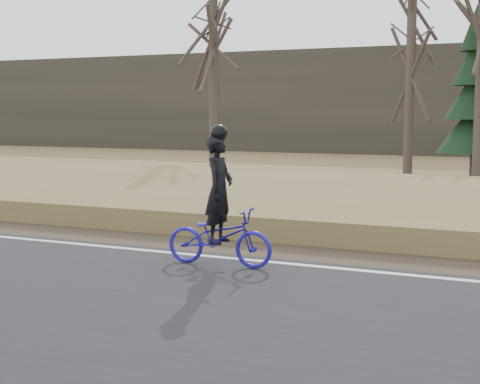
% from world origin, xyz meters
% --- Properties ---
extents(cyclist, '(1.71, 0.67, 2.14)m').
position_xyz_m(cyclist, '(-5.68, -0.30, 0.74)').
color(cyclist, '#1F17A0').
rests_on(cyclist, road).
extents(bare_tree_far_left, '(0.36, 0.36, 8.01)m').
position_xyz_m(bare_tree_far_left, '(-12.86, 14.59, 4.00)').
color(bare_tree_far_left, '#473C34').
rests_on(bare_tree_far_left, ground).
extents(bare_tree_left, '(0.36, 0.36, 7.80)m').
position_xyz_m(bare_tree_left, '(-5.68, 16.99, 3.90)').
color(bare_tree_left, '#473C34').
rests_on(bare_tree_left, ground).
extents(conifer, '(2.60, 2.60, 6.34)m').
position_xyz_m(conifer, '(-3.15, 15.53, 3.00)').
color(conifer, '#473C34').
rests_on(conifer, ground).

